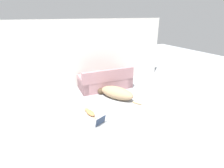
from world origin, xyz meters
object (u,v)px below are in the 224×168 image
dog (116,93)px  cat (90,112)px  laptop_open (102,123)px  couch (106,82)px

dog → cat: size_ratio=2.55×
cat → laptop_open: bearing=177.4°
cat → laptop_open: size_ratio=1.38×
dog → couch: bearing=-33.7°
cat → laptop_open: laptop_open is taller
dog → laptop_open: bearing=108.5°
couch → laptop_open: bearing=66.8°
dog → laptop_open: size_ratio=3.53×
cat → laptop_open: 0.70m
couch → laptop_open: size_ratio=4.66×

